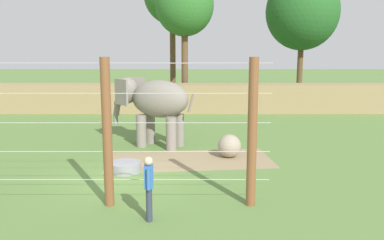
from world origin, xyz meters
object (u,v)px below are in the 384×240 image
Objects in this scene: elephant at (152,102)px; enrichment_ball at (228,146)px; zookeeper at (148,185)px; water_tub at (124,167)px.

elephant is 3.97m from enrichment_ball.
elephant is at bearing 94.14° from zookeeper.
enrichment_ball is (3.14, -1.91, -1.50)m from elephant.
water_tub is at bearing -100.04° from elephant.
elephant is 4.07× the size of enrichment_ball.
zookeeper is at bearing -85.86° from elephant.
zookeeper reaches higher than water_tub.
water_tub is (-1.26, 4.08, -0.74)m from zookeeper.
elephant reaches higher than enrichment_ball.
enrichment_ball is at bearing 27.02° from water_tub.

